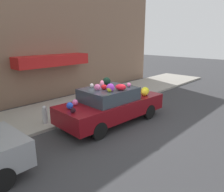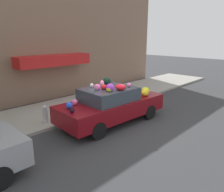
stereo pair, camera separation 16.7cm
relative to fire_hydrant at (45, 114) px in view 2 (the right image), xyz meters
The scene contains 5 objects.
ground_plane 2.67m from the fire_hydrant, 38.97° to the right, with size 60.00×60.00×0.00m, color #38383A.
sidewalk_curb 2.33m from the fire_hydrant, 27.05° to the left, with size 24.00×3.20×0.11m.
building_facade 4.64m from the fire_hydrant, 57.77° to the left, with size 18.00×1.20×6.17m.
fire_hydrant is the anchor object (origin of this frame).
art_car 2.62m from the fire_hydrant, 39.20° to the right, with size 4.57×2.01×1.77m.
Camera 2 is at (-5.98, -5.76, 3.35)m, focal length 35.00 mm.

